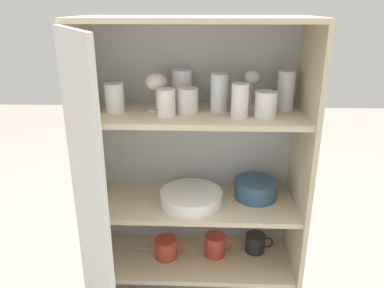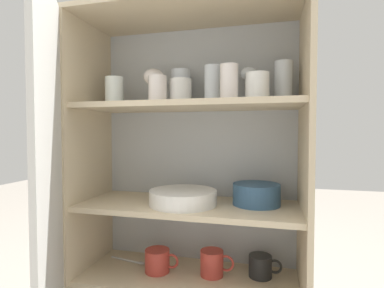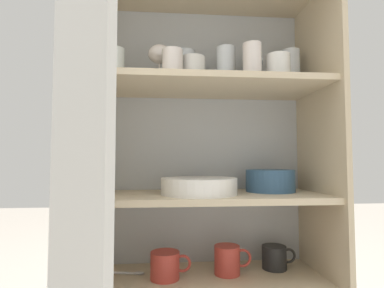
# 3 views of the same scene
# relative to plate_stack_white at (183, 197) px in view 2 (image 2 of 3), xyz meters

# --- Properties ---
(cupboard_back_panel) EXTENTS (0.84, 0.02, 1.30)m
(cupboard_back_panel) POSITION_rel_plate_stack_white_xyz_m (0.01, 0.18, 0.02)
(cupboard_back_panel) COLOR #B2B7BC
(cupboard_back_panel) RESTS_ON ground_plane
(cupboard_side_left) EXTENTS (0.02, 0.35, 1.30)m
(cupboard_side_left) POSITION_rel_plate_stack_white_xyz_m (-0.40, 0.02, 0.02)
(cupboard_side_left) COLOR #CCB793
(cupboard_side_left) RESTS_ON ground_plane
(cupboard_side_right) EXTENTS (0.02, 0.35, 1.30)m
(cupboard_side_right) POSITION_rel_plate_stack_white_xyz_m (0.42, 0.02, 0.02)
(cupboard_side_right) COLOR #CCB793
(cupboard_side_right) RESTS_ON ground_plane
(cupboard_top_panel) EXTENTS (0.84, 0.35, 0.02)m
(cupboard_top_panel) POSITION_rel_plate_stack_white_xyz_m (0.01, 0.02, 0.68)
(cupboard_top_panel) COLOR #CCB793
(cupboard_top_panel) RESTS_ON cupboard_side_left
(shelf_board_lower) EXTENTS (0.80, 0.31, 0.02)m
(shelf_board_lower) POSITION_rel_plate_stack_white_xyz_m (0.01, 0.02, -0.31)
(shelf_board_lower) COLOR beige
(shelf_board_middle) EXTENTS (0.80, 0.31, 0.02)m
(shelf_board_middle) POSITION_rel_plate_stack_white_xyz_m (0.01, 0.02, -0.04)
(shelf_board_middle) COLOR beige
(shelf_board_upper) EXTENTS (0.80, 0.31, 0.02)m
(shelf_board_upper) POSITION_rel_plate_stack_white_xyz_m (0.01, 0.02, 0.34)
(shelf_board_upper) COLOR beige
(cupboard_door) EXTENTS (0.23, 0.37, 1.30)m
(cupboard_door) POSITION_rel_plate_stack_white_xyz_m (-0.30, -0.33, 0.02)
(cupboard_door) COLOR silver
(cupboard_door) RESTS_ON ground_plane
(tumbler_glass_0) EXTENTS (0.07, 0.07, 0.11)m
(tumbler_glass_0) POSITION_rel_plate_stack_white_xyz_m (-0.28, 0.01, 0.40)
(tumbler_glass_0) COLOR white
(tumbler_glass_0) RESTS_ON shelf_board_upper
(tumbler_glass_1) EXTENTS (0.07, 0.07, 0.14)m
(tumbler_glass_1) POSITION_rel_plate_stack_white_xyz_m (0.10, 0.05, 0.42)
(tumbler_glass_1) COLOR white
(tumbler_glass_1) RESTS_ON shelf_board_upper
(tumbler_glass_2) EXTENTS (0.08, 0.08, 0.09)m
(tumbler_glass_2) POSITION_rel_plate_stack_white_xyz_m (0.27, -0.02, 0.39)
(tumbler_glass_2) COLOR white
(tumbler_glass_2) RESTS_ON shelf_board_upper
(tumbler_glass_3) EXTENTS (0.08, 0.08, 0.09)m
(tumbler_glass_3) POSITION_rel_plate_stack_white_xyz_m (-0.02, 0.02, 0.39)
(tumbler_glass_3) COLOR white
(tumbler_glass_3) RESTS_ON shelf_board_upper
(tumbler_glass_4) EXTENTS (0.07, 0.07, 0.10)m
(tumbler_glass_4) POSITION_rel_plate_stack_white_xyz_m (-0.09, -0.02, 0.40)
(tumbler_glass_4) COLOR silver
(tumbler_glass_4) RESTS_ON shelf_board_upper
(tumbler_glass_5) EXTENTS (0.07, 0.07, 0.15)m
(tumbler_glass_5) POSITION_rel_plate_stack_white_xyz_m (0.35, 0.08, 0.42)
(tumbler_glass_5) COLOR white
(tumbler_glass_5) RESTS_ON shelf_board_upper
(tumbler_glass_6) EXTENTS (0.08, 0.08, 0.14)m
(tumbler_glass_6) POSITION_rel_plate_stack_white_xyz_m (-0.04, 0.11, 0.42)
(tumbler_glass_6) COLOR white
(tumbler_glass_6) RESTS_ON shelf_board_upper
(tumbler_glass_7) EXTENTS (0.06, 0.06, 0.12)m
(tumbler_glass_7) POSITION_rel_plate_stack_white_xyz_m (0.17, -0.04, 0.41)
(tumbler_glass_7) COLOR silver
(tumbler_glass_7) RESTS_ON shelf_board_upper
(wine_glass_0) EXTENTS (0.07, 0.07, 0.14)m
(wine_glass_0) POSITION_rel_plate_stack_white_xyz_m (0.23, 0.11, 0.45)
(wine_glass_0) COLOR white
(wine_glass_0) RESTS_ON shelf_board_upper
(wine_glass_1) EXTENTS (0.08, 0.08, 0.14)m
(wine_glass_1) POSITION_rel_plate_stack_white_xyz_m (-0.13, 0.05, 0.45)
(wine_glass_1) COLOR silver
(wine_glass_1) RESTS_ON shelf_board_upper
(plate_stack_white) EXTENTS (0.25, 0.25, 0.05)m
(plate_stack_white) POSITION_rel_plate_stack_white_xyz_m (0.00, 0.00, 0.00)
(plate_stack_white) COLOR white
(plate_stack_white) RESTS_ON shelf_board_middle
(mixing_bowl_large) EXTENTS (0.17, 0.17, 0.08)m
(mixing_bowl_large) POSITION_rel_plate_stack_white_xyz_m (0.26, 0.06, 0.02)
(mixing_bowl_large) COLOR #33567A
(mixing_bowl_large) RESTS_ON shelf_board_middle
(coffee_mug_primary) EXTENTS (0.12, 0.09, 0.08)m
(coffee_mug_primary) POSITION_rel_plate_stack_white_xyz_m (0.28, 0.08, -0.26)
(coffee_mug_primary) COLOR black
(coffee_mug_primary) RESTS_ON shelf_board_lower
(coffee_mug_extra_1) EXTENTS (0.13, 0.09, 0.09)m
(coffee_mug_extra_1) POSITION_rel_plate_stack_white_xyz_m (0.10, 0.04, -0.25)
(coffee_mug_extra_1) COLOR #BC3D33
(coffee_mug_extra_1) RESTS_ON shelf_board_lower
(coffee_mug_extra_2) EXTENTS (0.13, 0.10, 0.09)m
(coffee_mug_extra_2) POSITION_rel_plate_stack_white_xyz_m (-0.11, 0.02, -0.26)
(coffee_mug_extra_2) COLOR #BC3D33
(coffee_mug_extra_2) RESTS_ON shelf_board_lower
(serving_spoon) EXTENTS (0.17, 0.05, 0.01)m
(serving_spoon) POSITION_rel_plate_stack_white_xyz_m (-0.25, 0.07, -0.30)
(serving_spoon) COLOR silver
(serving_spoon) RESTS_ON shelf_board_lower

